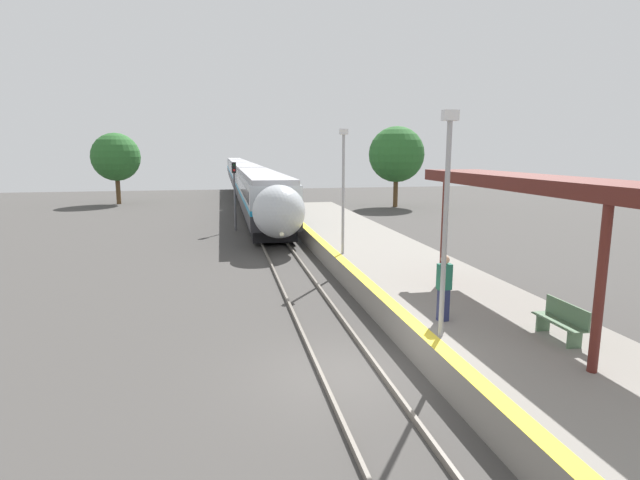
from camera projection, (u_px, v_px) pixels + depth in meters
name	position (u px, v px, depth m)	size (l,w,h in m)	color
ground_plane	(350.00, 374.00, 12.02)	(120.00, 120.00, 0.00)	#423F3D
rail_left	(321.00, 374.00, 11.87)	(0.08, 90.00, 0.15)	slate
rail_right	(378.00, 369.00, 12.15)	(0.08, 90.00, 0.15)	slate
train	(243.00, 174.00, 67.80)	(2.89, 89.82, 3.77)	black
platform_right	(508.00, 345.00, 12.74)	(4.89, 64.00, 0.88)	gray
platform_bench	(562.00, 320.00, 11.89)	(0.44, 1.53, 0.89)	#4C6B4C
person_waiting	(444.00, 287.00, 13.09)	(0.36, 0.23, 1.78)	navy
railway_signal	(235.00, 189.00, 33.27)	(0.28, 0.28, 4.57)	#59595E
lamppost_near	(446.00, 211.00, 11.65)	(0.36, 0.20, 5.36)	#9E9EA3
lamppost_mid	(343.00, 183.00, 21.38)	(0.36, 0.20, 5.36)	#9E9EA3
station_canopy	(526.00, 186.00, 13.13)	(2.02, 10.15, 3.79)	#511E19
background_tree_left	(116.00, 157.00, 49.81)	(4.76, 4.76, 7.10)	brown
background_tree_right	(397.00, 154.00, 47.20)	(5.25, 5.25, 7.62)	brown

